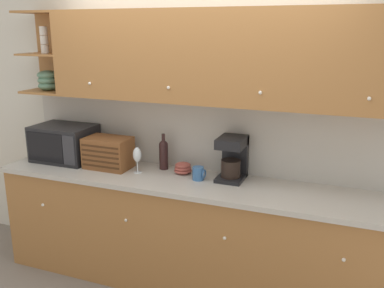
# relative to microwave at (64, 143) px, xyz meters

# --- Properties ---
(ground_plane) EXTENTS (24.00, 24.00, 0.00)m
(ground_plane) POSITION_rel_microwave_xyz_m (1.25, 0.22, -1.11)
(ground_plane) COLOR slate
(wall_back) EXTENTS (5.67, 0.06, 2.60)m
(wall_back) POSITION_rel_microwave_xyz_m (1.25, 0.25, 0.19)
(wall_back) COLOR beige
(wall_back) RESTS_ON ground_plane
(counter_unit) EXTENTS (3.29, 0.62, 0.94)m
(counter_unit) POSITION_rel_microwave_xyz_m (1.25, -0.07, -0.63)
(counter_unit) COLOR #A36B38
(counter_unit) RESTS_ON ground_plane
(backsplash_panel) EXTENTS (3.27, 0.01, 0.61)m
(backsplash_panel) POSITION_rel_microwave_xyz_m (1.25, 0.22, 0.14)
(backsplash_panel) COLOR #B7B2A8
(backsplash_panel) RESTS_ON counter_unit
(upper_cabinets) EXTENTS (3.27, 0.34, 0.71)m
(upper_cabinets) POSITION_rel_microwave_xyz_m (1.41, 0.06, 0.80)
(upper_cabinets) COLOR #A36B38
(upper_cabinets) RESTS_ON backsplash_panel
(microwave) EXTENTS (0.54, 0.39, 0.32)m
(microwave) POSITION_rel_microwave_xyz_m (0.00, 0.00, 0.00)
(microwave) COLOR black
(microwave) RESTS_ON counter_unit
(bread_box) EXTENTS (0.39, 0.26, 0.27)m
(bread_box) POSITION_rel_microwave_xyz_m (0.49, -0.04, -0.03)
(bread_box) COLOR brown
(bread_box) RESTS_ON counter_unit
(wine_glass) EXTENTS (0.07, 0.07, 0.22)m
(wine_glass) POSITION_rel_microwave_xyz_m (0.79, -0.07, -0.01)
(wine_glass) COLOR silver
(wine_glass) RESTS_ON counter_unit
(wine_bottle) EXTENTS (0.08, 0.08, 0.31)m
(wine_bottle) POSITION_rel_microwave_xyz_m (0.95, 0.10, -0.02)
(wine_bottle) COLOR black
(wine_bottle) RESTS_ON counter_unit
(bowl_stack_on_counter) EXTENTS (0.15, 0.15, 0.09)m
(bowl_stack_on_counter) POSITION_rel_microwave_xyz_m (1.15, 0.05, -0.12)
(bowl_stack_on_counter) COLOR #9E473D
(bowl_stack_on_counter) RESTS_ON counter_unit
(mug) EXTENTS (0.10, 0.09, 0.11)m
(mug) POSITION_rel_microwave_xyz_m (1.33, -0.05, -0.11)
(mug) COLOR #38669E
(mug) RESTS_ON counter_unit
(coffee_maker) EXTENTS (0.21, 0.27, 0.35)m
(coffee_maker) POSITION_rel_microwave_xyz_m (1.57, 0.09, 0.02)
(coffee_maker) COLOR black
(coffee_maker) RESTS_ON counter_unit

